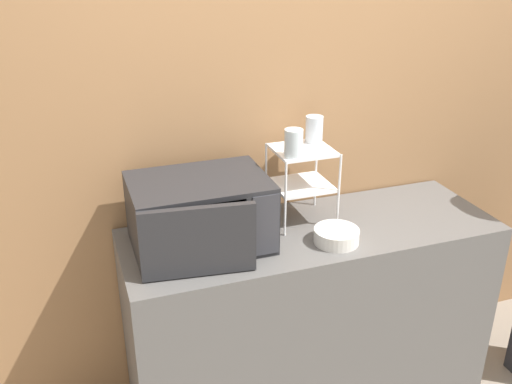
{
  "coord_description": "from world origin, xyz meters",
  "views": [
    {
      "loc": [
        -0.96,
        -1.71,
        2.1
      ],
      "look_at": [
        -0.25,
        0.32,
        1.13
      ],
      "focal_mm": 40.0,
      "sensor_mm": 36.0,
      "label": 1
    }
  ],
  "objects_px": {
    "bowl": "(336,236)",
    "microwave": "(200,214)",
    "glass_back_right": "(314,129)",
    "dish_rack": "(302,169)",
    "glass_front_left": "(294,143)"
  },
  "relations": [
    {
      "from": "glass_back_right",
      "to": "bowl",
      "type": "height_order",
      "value": "glass_back_right"
    },
    {
      "from": "bowl",
      "to": "microwave",
      "type": "bearing_deg",
      "value": 163.75
    },
    {
      "from": "microwave",
      "to": "glass_front_left",
      "type": "relative_size",
      "value": 4.75
    },
    {
      "from": "microwave",
      "to": "dish_rack",
      "type": "height_order",
      "value": "dish_rack"
    },
    {
      "from": "microwave",
      "to": "glass_front_left",
      "type": "distance_m",
      "value": 0.48
    },
    {
      "from": "microwave",
      "to": "glass_back_right",
      "type": "distance_m",
      "value": 0.64
    },
    {
      "from": "dish_rack",
      "to": "glass_back_right",
      "type": "bearing_deg",
      "value": 39.45
    },
    {
      "from": "microwave",
      "to": "dish_rack",
      "type": "xyz_separation_m",
      "value": [
        0.48,
        0.09,
        0.1
      ]
    },
    {
      "from": "glass_back_right",
      "to": "bowl",
      "type": "relative_size",
      "value": 0.62
    },
    {
      "from": "bowl",
      "to": "dish_rack",
      "type": "bearing_deg",
      "value": 103.01
    },
    {
      "from": "glass_front_left",
      "to": "microwave",
      "type": "bearing_deg",
      "value": -177.85
    },
    {
      "from": "glass_front_left",
      "to": "bowl",
      "type": "relative_size",
      "value": 0.62
    },
    {
      "from": "microwave",
      "to": "glass_back_right",
      "type": "bearing_deg",
      "value": 15.33
    },
    {
      "from": "dish_rack",
      "to": "microwave",
      "type": "bearing_deg",
      "value": -169.69
    },
    {
      "from": "microwave",
      "to": "bowl",
      "type": "relative_size",
      "value": 2.93
    }
  ]
}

